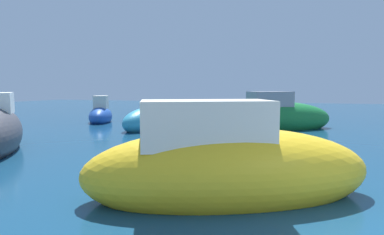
{
  "coord_description": "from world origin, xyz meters",
  "views": [
    {
      "loc": [
        -2.18,
        -3.51,
        1.96
      ],
      "look_at": [
        -7.24,
        11.67,
        0.47
      ],
      "focal_mm": 29.88,
      "sensor_mm": 36.0,
      "label": 1
    }
  ],
  "objects_px": {
    "moored_boat_0": "(277,117)",
    "moored_boat_7": "(101,115)",
    "moored_boat_4": "(226,168)",
    "moored_boat_1": "(151,121)"
  },
  "relations": [
    {
      "from": "moored_boat_4",
      "to": "moored_boat_7",
      "type": "bearing_deg",
      "value": 107.73
    },
    {
      "from": "moored_boat_7",
      "to": "moored_boat_0",
      "type": "bearing_deg",
      "value": 63.31
    },
    {
      "from": "moored_boat_0",
      "to": "moored_boat_4",
      "type": "relative_size",
      "value": 1.04
    },
    {
      "from": "moored_boat_4",
      "to": "moored_boat_1",
      "type": "bearing_deg",
      "value": 97.93
    },
    {
      "from": "moored_boat_0",
      "to": "moored_boat_7",
      "type": "relative_size",
      "value": 1.74
    },
    {
      "from": "moored_boat_1",
      "to": "moored_boat_4",
      "type": "relative_size",
      "value": 0.74
    },
    {
      "from": "moored_boat_1",
      "to": "moored_boat_7",
      "type": "xyz_separation_m",
      "value": [
        -4.08,
        1.86,
        0.04
      ]
    },
    {
      "from": "moored_boat_4",
      "to": "moored_boat_7",
      "type": "relative_size",
      "value": 1.67
    },
    {
      "from": "moored_boat_4",
      "to": "moored_boat_7",
      "type": "height_order",
      "value": "moored_boat_4"
    },
    {
      "from": "moored_boat_1",
      "to": "moored_boat_4",
      "type": "xyz_separation_m",
      "value": [
        5.51,
        -8.37,
        0.17
      ]
    }
  ]
}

